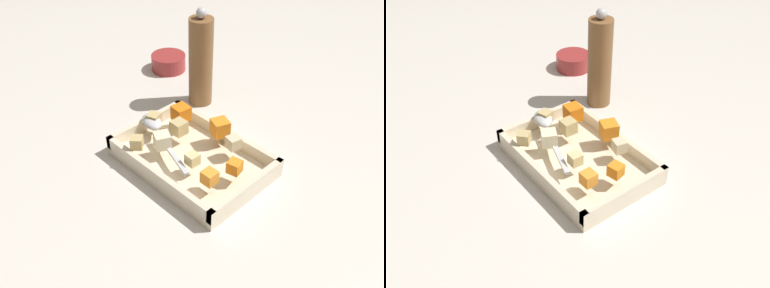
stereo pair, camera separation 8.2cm
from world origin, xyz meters
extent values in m
plane|color=beige|center=(0.00, 0.00, 0.00)|extent=(4.00, 4.00, 0.00)
cube|color=beige|center=(0.01, -0.01, 0.01)|extent=(0.30, 0.20, 0.01)
cube|color=beige|center=(0.01, -0.10, 0.03)|extent=(0.30, 0.01, 0.03)
cube|color=beige|center=(0.01, 0.09, 0.03)|extent=(0.30, 0.01, 0.03)
cube|color=beige|center=(-0.13, -0.01, 0.03)|extent=(0.01, 0.20, 0.03)
cube|color=beige|center=(0.15, -0.01, 0.03)|extent=(0.01, 0.20, 0.03)
cube|color=orange|center=(-0.07, 0.04, 0.06)|extent=(0.04, 0.04, 0.03)
cube|color=orange|center=(0.10, -0.05, 0.05)|extent=(0.02, 0.02, 0.02)
cube|color=orange|center=(0.11, 0.00, 0.05)|extent=(0.03, 0.03, 0.02)
cube|color=orange|center=(0.02, 0.07, 0.06)|extent=(0.04, 0.04, 0.03)
cube|color=#E0CC89|center=(0.05, -0.04, 0.05)|extent=(0.02, 0.02, 0.02)
cube|color=beige|center=(-0.03, -0.04, 0.06)|extent=(0.04, 0.04, 0.03)
cube|color=tan|center=(-0.04, 0.01, 0.06)|extent=(0.03, 0.03, 0.03)
cube|color=tan|center=(-0.07, -0.08, 0.05)|extent=(0.03, 0.03, 0.02)
cube|color=beige|center=(0.07, 0.05, 0.05)|extent=(0.03, 0.03, 0.02)
cube|color=tan|center=(-0.10, -0.01, 0.05)|extent=(0.03, 0.03, 0.02)
ellipsoid|color=silver|center=(-0.10, -0.01, 0.05)|extent=(0.07, 0.05, 0.02)
cube|color=silver|center=(-0.01, -0.05, 0.04)|extent=(0.14, 0.05, 0.01)
cylinder|color=brown|center=(-0.14, 0.17, 0.10)|extent=(0.06, 0.06, 0.21)
sphere|color=#B7B7BC|center=(-0.14, 0.17, 0.22)|extent=(0.02, 0.02, 0.02)
cylinder|color=maroon|center=(-0.32, 0.23, 0.02)|extent=(0.09, 0.09, 0.04)
camera|label=1|loc=(0.47, -0.46, 0.56)|focal=39.63mm
camera|label=2|loc=(0.53, -0.40, 0.56)|focal=39.63mm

